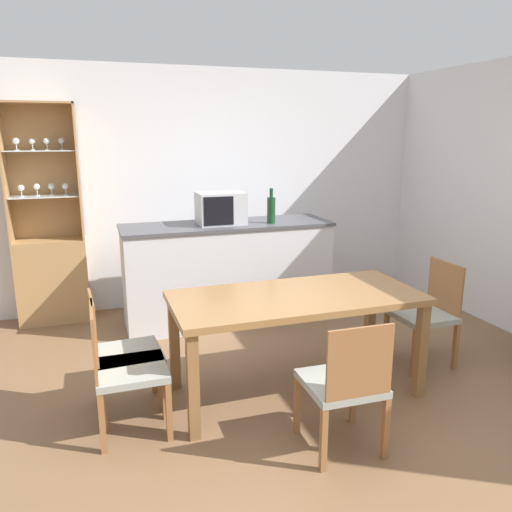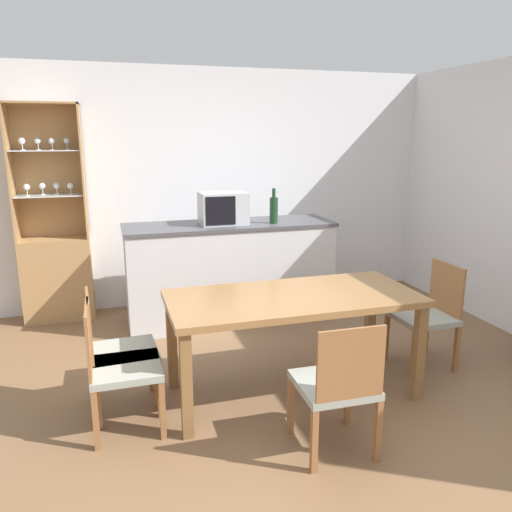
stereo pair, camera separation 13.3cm
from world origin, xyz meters
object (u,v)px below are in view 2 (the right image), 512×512
object	(u,v)px
microwave	(223,208)
dining_chair_side_left_near	(118,367)
dining_table	(293,307)
wine_bottle	(274,209)
dining_chair_head_near	(337,385)
display_cabinet	(56,259)
dining_chair_side_right_far	(427,315)
dining_chair_side_left_far	(117,351)

from	to	relation	value
microwave	dining_chair_side_left_near	bearing A→B (deg)	-122.50
dining_table	wine_bottle	world-z (taller)	wine_bottle
dining_chair_side_left_near	dining_chair_head_near	xyz separation A→B (m)	(1.22, -0.62, 0.00)
display_cabinet	wine_bottle	xyz separation A→B (m)	(2.09, -0.67, 0.52)
dining_table	dining_chair_side_right_far	size ratio (longest dim) A/B	2.08
dining_table	dining_chair_side_left_far	world-z (taller)	dining_chair_side_left_far
dining_chair_head_near	wine_bottle	xyz separation A→B (m)	(0.35, 2.20, 0.71)
dining_table	wine_bottle	bearing A→B (deg)	76.69
dining_chair_side_left_near	wine_bottle	bearing A→B (deg)	135.20
display_cabinet	dining_table	distance (m)	2.76
dining_chair_head_near	dining_chair_side_left_far	xyz separation A→B (m)	(-1.22, 0.86, 0.00)
display_cabinet	dining_chair_head_near	world-z (taller)	display_cabinet
display_cabinet	dining_chair_head_near	bearing A→B (deg)	-58.70
dining_chair_side_left_near	dining_table	bearing A→B (deg)	95.48
dining_table	dining_chair_side_left_far	size ratio (longest dim) A/B	2.08
display_cabinet	dining_chair_head_near	xyz separation A→B (m)	(1.75, -2.87, -0.19)
dining_chair_side_right_far	microwave	xyz separation A→B (m)	(-1.35, 1.45, 0.73)
dining_chair_head_near	display_cabinet	bearing A→B (deg)	122.58
dining_chair_side_left_near	dining_chair_side_left_far	xyz separation A→B (m)	(0.00, 0.24, 0.00)
dining_chair_side_left_far	wine_bottle	world-z (taller)	wine_bottle
dining_chair_side_right_far	microwave	distance (m)	2.12
dining_table	dining_chair_head_near	distance (m)	0.77
dining_chair_head_near	wine_bottle	world-z (taller)	wine_bottle
dining_chair_side_right_far	dining_chair_side_left_near	bearing A→B (deg)	95.10
display_cabinet	wine_bottle	bearing A→B (deg)	-17.77
wine_bottle	display_cabinet	bearing A→B (deg)	162.23
dining_table	display_cabinet	bearing A→B (deg)	129.28
display_cabinet	dining_chair_side_left_near	distance (m)	2.33
dining_chair_head_near	dining_chair_side_left_far	world-z (taller)	same
dining_chair_side_left_near	dining_chair_side_left_far	distance (m)	0.24
dining_chair_side_left_near	wine_bottle	xyz separation A→B (m)	(1.56, 1.59, 0.71)
dining_chair_side_right_far	microwave	bearing A→B (deg)	42.34
dining_chair_side_left_far	wine_bottle	distance (m)	2.18
display_cabinet	dining_chair_side_left_near	xyz separation A→B (m)	(0.53, -2.26, -0.19)
microwave	wine_bottle	xyz separation A→B (m)	(0.48, -0.11, -0.02)
dining_chair_side_left_far	dining_chair_head_near	bearing A→B (deg)	51.51
dining_table	dining_chair_side_left_near	size ratio (longest dim) A/B	2.08
display_cabinet	wine_bottle	world-z (taller)	display_cabinet
dining_chair_head_near	wine_bottle	size ratio (longest dim) A/B	2.47
dining_chair_side_left_near	dining_chair_side_left_far	world-z (taller)	same
dining_chair_side_left_near	microwave	xyz separation A→B (m)	(1.08, 1.70, 0.73)
display_cabinet	microwave	xyz separation A→B (m)	(1.61, -0.56, 0.53)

